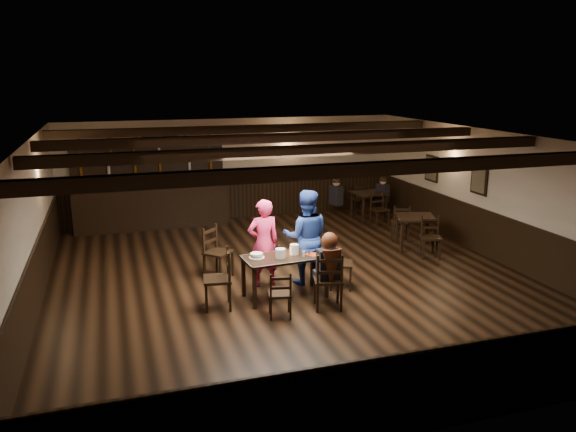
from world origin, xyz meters
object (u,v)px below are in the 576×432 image
object	(u,v)px
dining_table	(285,261)
chair_near_left	(280,292)
cake	(257,256)
bar_counter	(151,199)
man_blue	(306,237)
woman_pink	(263,243)
chair_near_right	(329,277)

from	to	relation	value
dining_table	chair_near_left	xyz separation A→B (m)	(-0.34, -0.84, -0.20)
cake	bar_counter	distance (m)	5.64
man_blue	cake	bearing A→B (deg)	41.98
bar_counter	woman_pink	bearing A→B (deg)	-71.48
chair_near_left	chair_near_right	world-z (taller)	chair_near_right
woman_pink	dining_table	bearing A→B (deg)	104.43
chair_near_right	dining_table	bearing A→B (deg)	124.28
cake	bar_counter	world-z (taller)	bar_counter
dining_table	bar_counter	distance (m)	5.83
man_blue	bar_counter	size ratio (longest dim) A/B	0.45
chair_near_right	bar_counter	xyz separation A→B (m)	(-2.36, 6.29, 0.15)
cake	bar_counter	size ratio (longest dim) A/B	0.07
cake	woman_pink	bearing A→B (deg)	64.32
cake	chair_near_left	bearing A→B (deg)	-80.50
chair_near_left	cake	bearing A→B (deg)	99.50
chair_near_left	cake	xyz separation A→B (m)	(-0.15, 0.90, 0.33)
chair_near_left	woman_pink	size ratio (longest dim) A/B	0.48
chair_near_left	dining_table	bearing A→B (deg)	67.74
dining_table	woman_pink	xyz separation A→B (m)	(-0.21, 0.65, 0.16)
chair_near_left	bar_counter	world-z (taller)	bar_counter
woman_pink	man_blue	bearing A→B (deg)	169.53
man_blue	cake	world-z (taller)	man_blue
man_blue	bar_counter	bearing A→B (deg)	-46.69
woman_pink	cake	distance (m)	0.66
dining_table	woman_pink	bearing A→B (deg)	107.76
woman_pink	cake	xyz separation A→B (m)	(-0.28, -0.59, -0.03)
man_blue	woman_pink	bearing A→B (deg)	10.20
chair_near_left	cake	distance (m)	0.97
chair_near_left	chair_near_right	distance (m)	0.87
dining_table	chair_near_right	world-z (taller)	chair_near_right
man_blue	bar_counter	xyz separation A→B (m)	(-2.43, 4.98, -0.17)
dining_table	cake	world-z (taller)	cake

